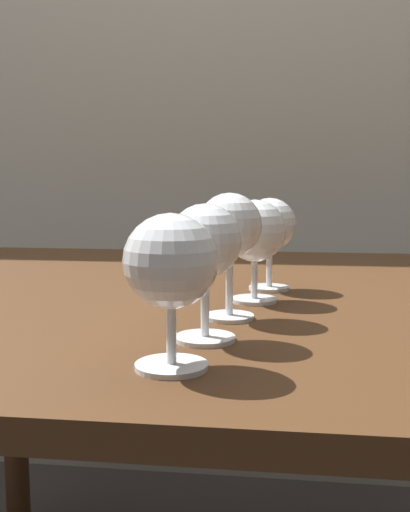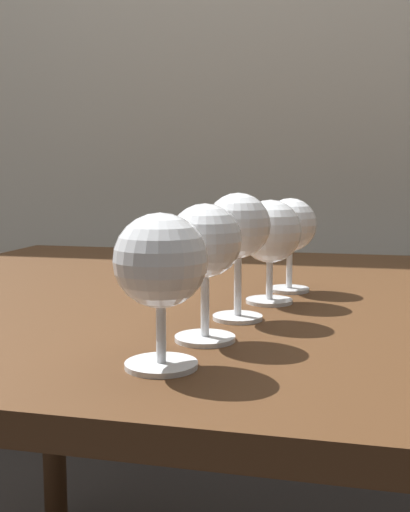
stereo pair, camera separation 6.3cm
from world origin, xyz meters
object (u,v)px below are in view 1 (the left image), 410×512
Objects in this scene: wine_glass_amber at (171,266)px; wine_glass_merlot at (270,226)px; wine_glass_port at (205,245)px; wine_glass_rose at (255,233)px; wine_glass_pinot at (230,228)px.

wine_glass_merlot is (0.08, 0.40, 0.00)m from wine_glass_amber.
wine_glass_rose is at bearing 78.95° from wine_glass_port.
wine_glass_port is 0.10m from wine_glass_pinot.
wine_glass_pinot is at bearing -102.08° from wine_glass_merlot.
wine_glass_amber is at bearing -100.19° from wine_glass_port.
wine_glass_rose is at bearing -101.00° from wine_glass_merlot.
wine_glass_port reaches higher than wine_glass_rose.
wine_glass_rose is (0.02, 0.11, -0.02)m from wine_glass_pinot.
wine_glass_merlot is at bearing 77.92° from wine_glass_pinot.
wine_glass_amber and wine_glass_rose have the same top height.
wine_glass_port reaches higher than wine_glass_amber.
wine_glass_pinot is 1.09× the size of wine_glass_merlot.
wine_glass_amber is 0.92× the size of wine_glass_pinot.
wine_glass_amber is at bearing -100.78° from wine_glass_rose.
wine_glass_rose is at bearing 76.99° from wine_glass_pinot.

